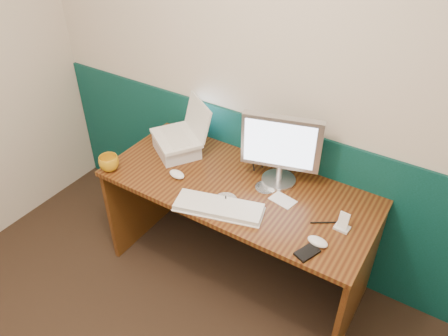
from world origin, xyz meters
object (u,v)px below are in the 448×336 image
Objects in this scene: mug at (109,163)px; camcorder at (257,153)px; keyboard at (219,208)px; laptop at (175,121)px; desk at (237,232)px; monitor at (281,150)px.

camcorder is at bearing 33.60° from mug.
mug is at bearing 167.67° from keyboard.
keyboard is at bearing -64.75° from camcorder.
laptop reaches higher than mug.
monitor is at bearing 42.97° from desk.
camcorder is at bearing 75.94° from keyboard.
desk is 0.53m from camcorder.
camcorder reaches higher than mug.
mug is at bearing -88.79° from laptop.
mug is at bearing -159.29° from desk.
laptop is at bearing 57.83° from mug.
monitor reaches higher than laptop.
keyboard is (0.02, -0.23, 0.39)m from desk.
camcorder is (-0.17, 0.05, -0.12)m from monitor.
desk is at bearing 20.71° from mug.
monitor is at bearing 52.37° from keyboard.
keyboard is (0.53, -0.32, -0.22)m from laptop.
laptop reaches higher than desk.
monitor is 0.93× the size of keyboard.
monitor is at bearing 39.97° from laptop.
monitor is (0.69, 0.08, -0.01)m from laptop.
laptop is 0.68× the size of keyboard.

